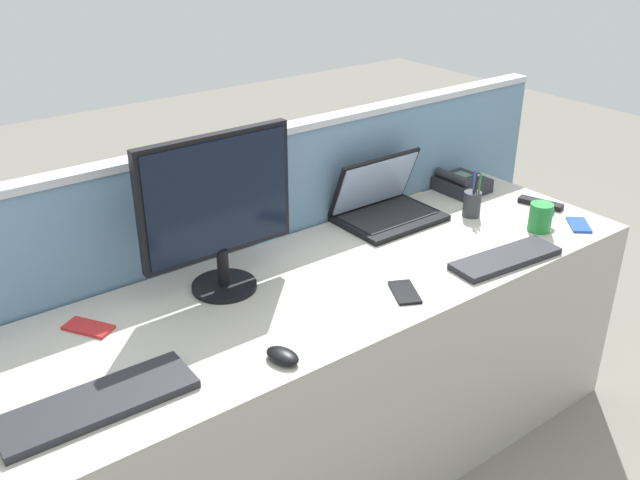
# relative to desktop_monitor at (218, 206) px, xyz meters

# --- Properties ---
(ground_plane) EXTENTS (10.00, 10.00, 0.00)m
(ground_plane) POSITION_rel_desktop_monitor_xyz_m (0.29, -0.16, -1.02)
(ground_plane) COLOR slate
(desk) EXTENTS (2.24, 0.70, 0.75)m
(desk) POSITION_rel_desktop_monitor_xyz_m (0.29, -0.16, -0.65)
(desk) COLOR #ADA89E
(desk) RESTS_ON ground_plane
(cubicle_divider) EXTENTS (2.70, 0.08, 1.13)m
(cubicle_divider) POSITION_rel_desktop_monitor_xyz_m (0.29, 0.23, -0.45)
(cubicle_divider) COLOR #6084A3
(cubicle_divider) RESTS_ON ground_plane
(desktop_monitor) EXTENTS (0.49, 0.20, 0.49)m
(desktop_monitor) POSITION_rel_desktop_monitor_xyz_m (0.00, 0.00, 0.00)
(desktop_monitor) COLOR black
(desktop_monitor) RESTS_ON desk
(laptop) EXTENTS (0.37, 0.27, 0.23)m
(laptop) POSITION_rel_desktop_monitor_xyz_m (0.74, 0.09, -0.22)
(laptop) COLOR black
(laptop) RESTS_ON desk
(desk_phone) EXTENTS (0.18, 0.18, 0.09)m
(desk_phone) POSITION_rel_desktop_monitor_xyz_m (1.17, 0.10, -0.24)
(desk_phone) COLOR #232328
(desk_phone) RESTS_ON desk
(keyboard_main) EXTENTS (0.46, 0.16, 0.02)m
(keyboard_main) POSITION_rel_desktop_monitor_xyz_m (-0.52, -0.32, -0.26)
(keyboard_main) COLOR #232328
(keyboard_main) RESTS_ON desk
(keyboard_spare) EXTENTS (0.41, 0.16, 0.02)m
(keyboard_spare) POSITION_rel_desktop_monitor_xyz_m (0.83, -0.42, -0.26)
(keyboard_spare) COLOR #232328
(keyboard_spare) RESTS_ON desk
(computer_mouse_right_hand) EXTENTS (0.08, 0.11, 0.03)m
(computer_mouse_right_hand) POSITION_rel_desktop_monitor_xyz_m (-0.07, -0.43, -0.26)
(computer_mouse_right_hand) COLOR black
(computer_mouse_right_hand) RESTS_ON desk
(pen_cup) EXTENTS (0.07, 0.07, 0.18)m
(pen_cup) POSITION_rel_desktop_monitor_xyz_m (1.02, -0.10, -0.22)
(pen_cup) COLOR #333338
(pen_cup) RESTS_ON desk
(cell_phone_red_case) EXTENTS (0.13, 0.15, 0.01)m
(cell_phone_red_case) POSITION_rel_desktop_monitor_xyz_m (-0.42, 0.02, -0.27)
(cell_phone_red_case) COLOR #B22323
(cell_phone_red_case) RESTS_ON desk
(cell_phone_black_slab) EXTENTS (0.13, 0.15, 0.01)m
(cell_phone_black_slab) POSITION_rel_desktop_monitor_xyz_m (0.42, -0.37, -0.27)
(cell_phone_black_slab) COLOR black
(cell_phone_black_slab) RESTS_ON desk
(cell_phone_blue_case) EXTENTS (0.13, 0.14, 0.01)m
(cell_phone_blue_case) POSITION_rel_desktop_monitor_xyz_m (1.26, -0.40, -0.27)
(cell_phone_blue_case) COLOR blue
(cell_phone_blue_case) RESTS_ON desk
(tv_remote) EXTENTS (0.09, 0.18, 0.02)m
(tv_remote) POSITION_rel_desktop_monitor_xyz_m (1.31, -0.19, -0.26)
(tv_remote) COLOR black
(tv_remote) RESTS_ON desk
(coffee_mug) EXTENTS (0.12, 0.08, 0.10)m
(coffee_mug) POSITION_rel_desktop_monitor_xyz_m (1.12, -0.33, -0.22)
(coffee_mug) COLOR #238438
(coffee_mug) RESTS_ON desk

